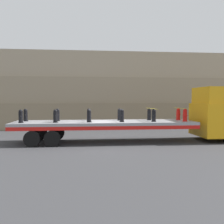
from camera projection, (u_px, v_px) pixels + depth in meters
ground_plane at (105, 142)px, 14.54m from camera, size 120.00×120.00×0.00m
rock_cliff at (99, 91)px, 22.03m from camera, size 60.00×3.30×6.51m
truck_cab at (219, 114)px, 15.15m from camera, size 2.64×2.74×3.22m
flatbed_trailer at (95, 125)px, 14.43m from camera, size 10.40×2.53×1.22m
fire_hydrant_black_near_0 at (21, 116)px, 13.47m from camera, size 0.29×0.46×0.73m
fire_hydrant_black_far_0 at (26, 115)px, 14.53m from camera, size 0.29×0.46×0.73m
fire_hydrant_black_near_1 at (55, 116)px, 13.65m from camera, size 0.29×0.46×0.73m
fire_hydrant_black_far_1 at (58, 115)px, 14.71m from camera, size 0.29×0.46×0.73m
fire_hydrant_black_near_2 at (89, 116)px, 13.84m from camera, size 0.29×0.46×0.73m
fire_hydrant_black_far_2 at (89, 115)px, 14.90m from camera, size 0.29×0.46×0.73m
fire_hydrant_black_near_3 at (122, 116)px, 14.02m from camera, size 0.29×0.46×0.73m
fire_hydrant_black_far_3 at (119, 115)px, 15.08m from camera, size 0.29×0.46×0.73m
fire_hydrant_black_near_4 at (154, 116)px, 14.20m from camera, size 0.29×0.46×0.73m
fire_hydrant_black_far_4 at (149, 114)px, 15.26m from camera, size 0.29×0.46×0.73m
fire_hydrant_red_near_5 at (185, 115)px, 14.38m from camera, size 0.29×0.46×0.73m
fire_hydrant_red_far_5 at (178, 114)px, 15.44m from camera, size 0.29×0.46×0.73m
cargo_strap_rear at (151, 108)px, 14.71m from camera, size 0.05×2.62×0.01m
cargo_strap_middle at (182, 108)px, 14.89m from camera, size 0.05×2.62×0.01m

